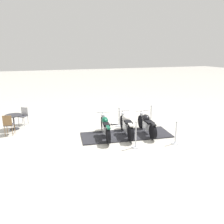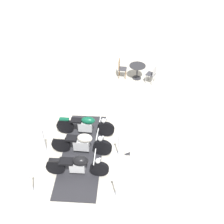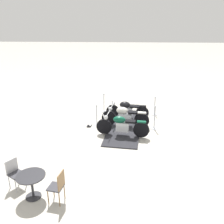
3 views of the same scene
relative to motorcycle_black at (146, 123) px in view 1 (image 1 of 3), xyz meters
name	(u,v)px [view 1 (image 1 of 3)]	position (x,y,z in m)	size (l,w,h in m)	color
ground_plane	(126,135)	(0.08, 1.01, -0.52)	(80.00, 80.00, 0.00)	beige
display_platform	(126,135)	(0.08, 1.01, -0.50)	(4.22, 1.49, 0.05)	#28282D
motorcycle_black	(146,123)	(0.00, 0.00, 0.00)	(2.18, 0.70, 0.97)	black
motorcycle_cream	(126,124)	(0.11, 1.00, 0.02)	(2.26, 0.64, 1.03)	black
motorcycle_forest	(105,126)	(0.23, 2.00, 0.00)	(2.32, 0.66, 1.01)	black
stanchion_left_mid	(136,139)	(-1.29, 1.16, -0.16)	(0.34, 0.34, 1.15)	silver
stanchion_right_mid	(119,121)	(1.45, 0.85, -0.21)	(0.35, 0.35, 1.03)	silver
stanchion_left_front	(175,137)	(-1.49, -0.62, -0.23)	(0.36, 0.36, 1.01)	silver
stanchion_right_front	(151,118)	(1.24, -0.93, -0.19)	(0.34, 0.34, 1.05)	silver
info_placard	(114,123)	(1.80, 0.99, -0.46)	(0.25, 0.39, 0.20)	#333338
cafe_table	(13,118)	(2.76, 6.07, 0.05)	(0.83, 0.83, 0.75)	#2D2D33
cafe_chair_near_table	(8,124)	(1.95, 6.23, 0.05)	(0.47, 0.47, 0.99)	olive
cafe_chair_across_table	(24,115)	(3.45, 5.62, 0.02)	(0.55, 0.55, 0.92)	#B7B7BC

